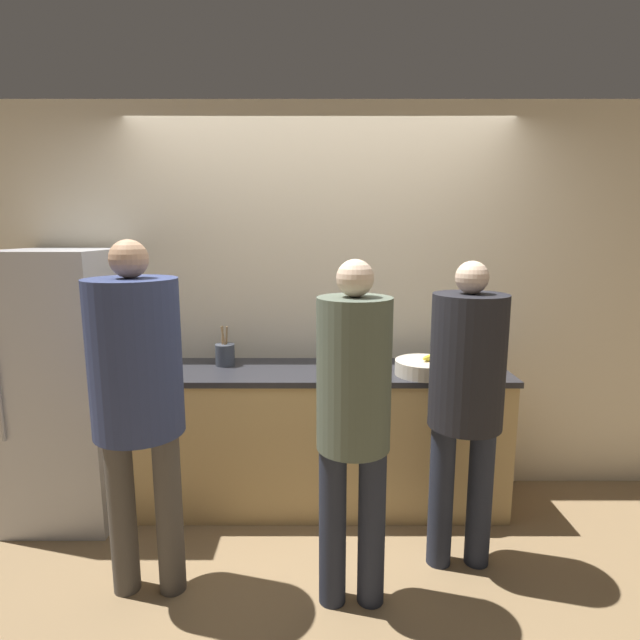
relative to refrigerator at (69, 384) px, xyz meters
name	(u,v)px	position (x,y,z in m)	size (l,w,h in m)	color
ground_plane	(320,530)	(1.57, -0.26, -0.84)	(14.00, 14.00, 0.00)	#8C704C
wall_back	(320,302)	(1.57, 0.38, 0.46)	(5.20, 0.06, 2.60)	beige
counter	(320,436)	(1.57, 0.09, -0.38)	(2.36, 0.62, 0.91)	tan
refrigerator	(69,384)	(0.00, 0.00, 0.00)	(0.63, 0.74, 1.67)	#B7B7BC
person_left	(137,383)	(0.71, -0.75, 0.25)	(0.42, 0.42, 1.74)	#4C4742
person_center	(353,409)	(1.72, -0.83, 0.15)	(0.34, 0.34, 1.66)	#232838
person_right	(466,388)	(2.32, -0.55, 0.15)	(0.38, 0.38, 1.64)	#232838
fruit_bowl	(424,367)	(2.20, -0.05, 0.13)	(0.35, 0.35, 0.13)	beige
utensil_crock	(225,354)	(0.95, 0.16, 0.15)	(0.12, 0.12, 0.26)	#3D424C
bottle_clear	(477,359)	(2.57, 0.08, 0.14)	(0.07, 0.07, 0.16)	silver
cup_blue	(354,358)	(1.79, 0.17, 0.12)	(0.09, 0.09, 0.09)	#335184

